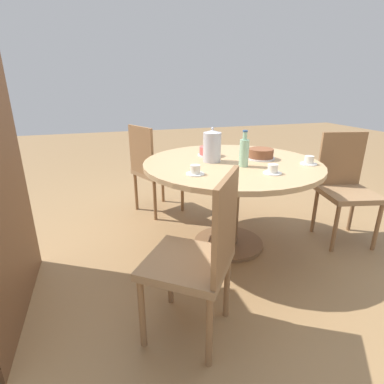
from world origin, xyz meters
TOP-DOWN VIEW (x-y plane):
  - ground_plane at (0.00, 0.00)m, footprint 14.00×14.00m
  - dining_table at (0.00, 0.00)m, footprint 1.39×1.39m
  - chair_a at (0.90, 0.47)m, footprint 0.55×0.55m
  - chair_b at (-0.85, 0.56)m, footprint 0.59×0.59m
  - chair_c at (-0.16, -1.01)m, footprint 0.50×0.50m
  - coffee_pot at (0.05, 0.15)m, footprint 0.14×0.14m
  - water_bottle at (-0.16, -0.02)m, footprint 0.07×0.07m
  - cake_main at (0.01, -0.26)m, footprint 0.23×0.23m
  - cake_second at (0.25, 0.10)m, footprint 0.19×0.19m
  - cup_a at (-0.25, -0.52)m, footprint 0.13×0.13m
  - cup_b at (-0.25, 0.39)m, footprint 0.13×0.13m
  - cup_c at (-0.39, -0.12)m, footprint 0.13×0.13m

SIDE VIEW (x-z plane):
  - ground_plane at x=0.00m, z-range 0.00..0.00m
  - chair_a at x=0.90m, z-range 0.03..0.96m
  - chair_b at x=-0.85m, z-range 0.03..0.96m
  - chair_c at x=-0.16m, z-range 0.03..0.96m
  - dining_table at x=0.00m, z-range 0.22..0.96m
  - cup_a at x=-0.25m, z-range 0.73..0.80m
  - cup_b at x=-0.25m, z-range 0.73..0.80m
  - cup_c at x=-0.39m, z-range 0.73..0.80m
  - cake_second at x=0.25m, z-range 0.74..0.82m
  - cake_main at x=0.01m, z-range 0.74..0.82m
  - water_bottle at x=-0.16m, z-range 0.71..0.98m
  - coffee_pot at x=0.05m, z-range 0.73..1.00m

